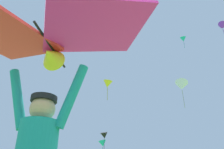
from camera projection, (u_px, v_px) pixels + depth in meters
held_stunt_kite at (49, 37)px, 2.27m from camera, size 2.18×1.33×0.44m
distant_kite_yellow_overhead_distant at (107, 84)px, 26.56m from camera, size 1.44×1.37×2.62m
distant_kite_purple_high_right at (222, 26)px, 23.71m from camera, size 1.29×1.32×2.28m
distant_kite_teal_high_left at (103, 144)px, 28.41m from camera, size 1.37×1.31×2.26m
distant_kite_white_low_left at (181, 86)px, 20.57m from camera, size 1.73×1.86×2.85m
distant_kite_teal_mid_left at (183, 39)px, 33.96m from camera, size 1.24×1.38×2.11m
distant_kite_black_low_right at (104, 135)px, 24.67m from camera, size 1.19×1.31×2.01m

